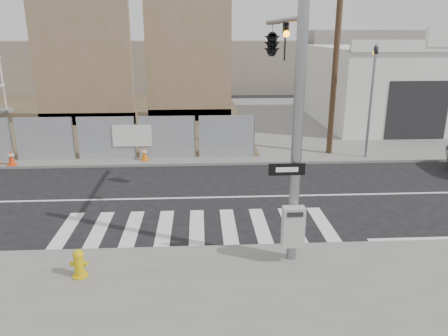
{
  "coord_description": "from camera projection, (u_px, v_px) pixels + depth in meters",
  "views": [
    {
      "loc": [
        0.15,
        -14.98,
        5.82
      ],
      "look_at": [
        0.95,
        -0.86,
        1.4
      ],
      "focal_mm": 35.0,
      "sensor_mm": 36.0,
      "label": 1
    }
  ],
  "objects": [
    {
      "name": "utility_pole_right",
      "position": [
        337.0,
        46.0,
        20.05
      ],
      "size": [
        1.6,
        0.28,
        10.0
      ],
      "color": "#4D3424",
      "rests_on": "sidewalk_far"
    },
    {
      "name": "sidewalk_far",
      "position": [
        198.0,
        121.0,
        29.33
      ],
      "size": [
        50.0,
        20.0,
        0.12
      ],
      "primitive_type": "cube",
      "color": "slate",
      "rests_on": "ground"
    },
    {
      "name": "ground",
      "position": [
        197.0,
        198.0,
        16.01
      ],
      "size": [
        100.0,
        100.0,
        0.0
      ],
      "primitive_type": "plane",
      "color": "black",
      "rests_on": "ground"
    },
    {
      "name": "far_signal_pole",
      "position": [
        372.0,
        86.0,
        19.78
      ],
      "size": [
        0.16,
        0.2,
        5.6
      ],
      "color": "gray",
      "rests_on": "sidewalk_far"
    },
    {
      "name": "traffic_cone_d",
      "position": [
        144.0,
        154.0,
        20.18
      ],
      "size": [
        0.42,
        0.42,
        0.65
      ],
      "rotation": [
        0.0,
        0.0,
        -0.32
      ],
      "color": "orange",
      "rests_on": "sidewalk_far"
    },
    {
      "name": "concrete_wall_left",
      "position": [
        84.0,
        73.0,
        27.09
      ],
      "size": [
        6.0,
        1.3,
        8.0
      ],
      "color": "#7B6649",
      "rests_on": "sidewalk_far"
    },
    {
      "name": "concrete_wall_right",
      "position": [
        189.0,
        71.0,
        28.39
      ],
      "size": [
        5.5,
        1.3,
        8.0
      ],
      "color": "#7B6649",
      "rests_on": "sidewalk_far"
    },
    {
      "name": "auto_shop",
      "position": [
        412.0,
        85.0,
        28.36
      ],
      "size": [
        12.0,
        10.2,
        5.95
      ],
      "color": "silver",
      "rests_on": "sidewalk_far"
    },
    {
      "name": "signal_pole",
      "position": [
        279.0,
        69.0,
        12.77
      ],
      "size": [
        0.96,
        5.87,
        7.0
      ],
      "color": "gray",
      "rests_on": "sidewalk_near"
    },
    {
      "name": "traffic_cone_c",
      "position": [
        11.0,
        158.0,
        19.45
      ],
      "size": [
        0.37,
        0.37,
        0.71
      ],
      "rotation": [
        0.0,
        0.0,
        0.01
      ],
      "color": "#EC3B0C",
      "rests_on": "sidewalk_far"
    },
    {
      "name": "fire_hydrant",
      "position": [
        79.0,
        263.0,
        10.54
      ],
      "size": [
        0.49,
        0.49,
        0.72
      ],
      "rotation": [
        0.0,
        0.0,
        -0.4
      ],
      "color": "gold",
      "rests_on": "sidewalk_near"
    }
  ]
}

